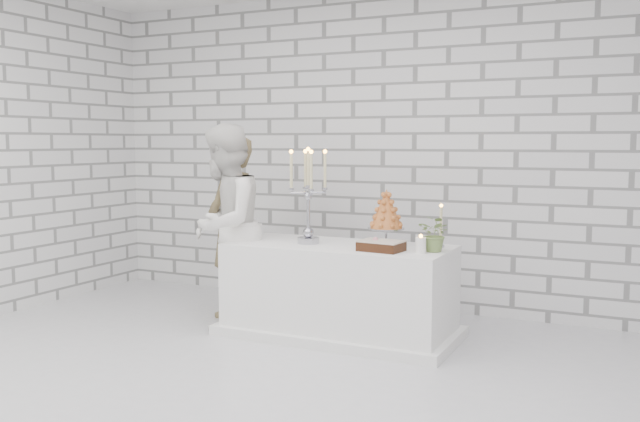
{
  "coord_description": "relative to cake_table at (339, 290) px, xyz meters",
  "views": [
    {
      "loc": [
        2.35,
        -3.74,
        1.58
      ],
      "look_at": [
        0.04,
        1.05,
        1.05
      ],
      "focal_mm": 39.18,
      "sensor_mm": 36.0,
      "label": 1
    }
  ],
  "objects": [
    {
      "name": "ground",
      "position": [
        -0.06,
        -1.35,
        -0.38
      ],
      "size": [
        6.0,
        5.0,
        0.01
      ],
      "primitive_type": "cube",
      "color": "silver",
      "rests_on": "ground"
    },
    {
      "name": "wall_back",
      "position": [
        -0.06,
        1.15,
        1.12
      ],
      "size": [
        6.0,
        0.01,
        3.0
      ],
      "primitive_type": "cube",
      "color": "white",
      "rests_on": "ground"
    },
    {
      "name": "cake_table",
      "position": [
        0.0,
        0.0,
        0.0
      ],
      "size": [
        1.8,
        0.8,
        0.75
      ],
      "primitive_type": "cube",
      "color": "white",
      "rests_on": "ground"
    },
    {
      "name": "groom",
      "position": [
        -1.17,
        0.22,
        0.44
      ],
      "size": [
        0.46,
        0.64,
        1.63
      ],
      "primitive_type": "imported",
      "rotation": [
        0.0,
        0.0,
        -1.46
      ],
      "color": "brown",
      "rests_on": "ground"
    },
    {
      "name": "bride",
      "position": [
        -1.01,
        -0.13,
        0.49
      ],
      "size": [
        0.8,
        0.95,
        1.73
      ],
      "primitive_type": "imported",
      "rotation": [
        0.0,
        0.0,
        -1.38
      ],
      "color": "white",
      "rests_on": "ground"
    },
    {
      "name": "candelabra",
      "position": [
        -0.26,
        -0.04,
        0.77
      ],
      "size": [
        0.36,
        0.36,
        0.78
      ],
      "primitive_type": null,
      "rotation": [
        0.0,
        0.0,
        -0.15
      ],
      "color": "#A1A2AC",
      "rests_on": "cake_table"
    },
    {
      "name": "croquembouche",
      "position": [
        0.36,
        0.13,
        0.6
      ],
      "size": [
        0.35,
        0.35,
        0.45
      ],
      "primitive_type": null,
      "rotation": [
        0.0,
        0.0,
        -0.21
      ],
      "color": "#AD5822",
      "rests_on": "cake_table"
    },
    {
      "name": "chocolate_cake",
      "position": [
        0.42,
        -0.15,
        0.42
      ],
      "size": [
        0.34,
        0.26,
        0.08
      ],
      "primitive_type": "cube",
      "rotation": [
        0.0,
        0.0,
        -0.11
      ],
      "color": "black",
      "rests_on": "cake_table"
    },
    {
      "name": "pillar_candle",
      "position": [
        0.72,
        -0.13,
        0.44
      ],
      "size": [
        0.1,
        0.1,
        0.12
      ],
      "primitive_type": "cylinder",
      "rotation": [
        0.0,
        0.0,
        -0.25
      ],
      "color": "white",
      "rests_on": "cake_table"
    },
    {
      "name": "extra_taper",
      "position": [
        0.78,
        0.23,
        0.54
      ],
      "size": [
        0.07,
        0.07,
        0.32
      ],
      "primitive_type": "cylinder",
      "rotation": [
        0.0,
        0.0,
        -0.19
      ],
      "color": "beige",
      "rests_on": "cake_table"
    },
    {
      "name": "flowers",
      "position": [
        0.81,
        -0.01,
        0.51
      ],
      "size": [
        0.3,
        0.28,
        0.27
      ],
      "primitive_type": "imported",
      "rotation": [
        0.0,
        0.0,
        -0.3
      ],
      "color": "olive",
      "rests_on": "cake_table"
    }
  ]
}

